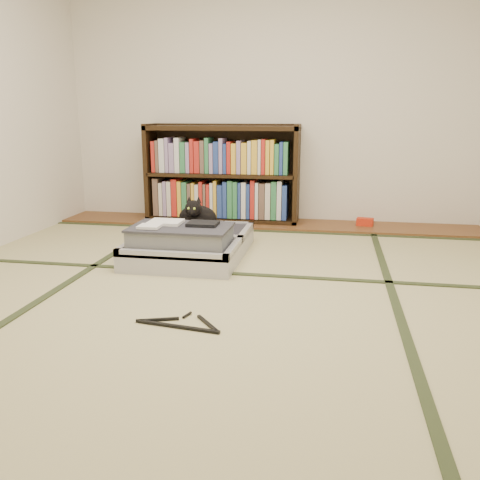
# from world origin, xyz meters

# --- Properties ---
(floor) EXTENTS (4.50, 4.50, 0.00)m
(floor) POSITION_xyz_m (0.00, 0.00, 0.00)
(floor) COLOR #C9BC86
(floor) RESTS_ON ground
(wood_strip) EXTENTS (4.00, 0.50, 0.02)m
(wood_strip) POSITION_xyz_m (0.00, 2.00, 0.01)
(wood_strip) COLOR brown
(wood_strip) RESTS_ON ground
(red_item) EXTENTS (0.16, 0.12, 0.07)m
(red_item) POSITION_xyz_m (0.94, 2.03, 0.06)
(red_item) COLOR red
(red_item) RESTS_ON wood_strip
(room_shell) EXTENTS (4.50, 4.50, 4.50)m
(room_shell) POSITION_xyz_m (0.00, 0.00, 1.46)
(room_shell) COLOR white
(room_shell) RESTS_ON ground
(tatami_borders) EXTENTS (4.00, 4.50, 0.01)m
(tatami_borders) POSITION_xyz_m (0.00, 0.49, 0.00)
(tatami_borders) COLOR #2D381E
(tatami_borders) RESTS_ON ground
(bookcase) EXTENTS (1.49, 0.34, 0.96)m
(bookcase) POSITION_xyz_m (-0.44, 2.07, 0.45)
(bookcase) COLOR black
(bookcase) RESTS_ON wood_strip
(suitcase) EXTENTS (0.78, 1.04, 0.31)m
(suitcase) POSITION_xyz_m (-0.40, 0.74, 0.11)
(suitcase) COLOR #ABACB0
(suitcase) RESTS_ON floor
(cat) EXTENTS (0.35, 0.35, 0.28)m
(cat) POSITION_xyz_m (-0.42, 1.03, 0.25)
(cat) COLOR black
(cat) RESTS_ON suitcase
(cable_coil) EXTENTS (0.11, 0.11, 0.03)m
(cable_coil) POSITION_xyz_m (-0.24, 1.06, 0.16)
(cable_coil) COLOR white
(cable_coil) RESTS_ON suitcase
(hanger) EXTENTS (0.46, 0.24, 0.01)m
(hanger) POSITION_xyz_m (-0.11, -0.48, 0.01)
(hanger) COLOR black
(hanger) RESTS_ON floor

